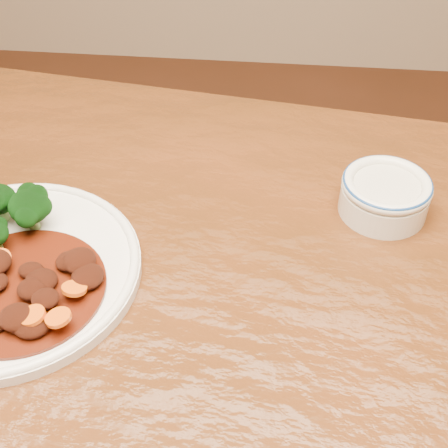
{
  "coord_description": "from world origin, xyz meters",
  "views": [
    {
      "loc": [
        0.04,
        -0.37,
        1.24
      ],
      "look_at": [
        -0.01,
        0.15,
        0.77
      ],
      "focal_mm": 50.0,
      "sensor_mm": 36.0,
      "label": 1
    }
  ],
  "objects": [
    {
      "name": "dip_bowl",
      "position": [
        0.17,
        0.21,
        0.78
      ],
      "size": [
        0.11,
        0.11,
        0.05
      ],
      "rotation": [
        0.0,
        0.0,
        -0.23
      ],
      "color": "silver",
      "rests_on": "dining_table"
    },
    {
      "name": "dining_table",
      "position": [
        -0.0,
        0.0,
        0.67
      ],
      "size": [
        1.61,
        1.09,
        0.75
      ],
      "rotation": [
        0.0,
        0.0,
        -0.13
      ],
      "color": "#56270F",
      "rests_on": "ground"
    },
    {
      "name": "mince_stew",
      "position": [
        -0.21,
        0.03,
        0.77
      ],
      "size": [
        0.17,
        0.17,
        0.03
      ],
      "color": "#461207",
      "rests_on": "dinner_plate"
    },
    {
      "name": "dinner_plate",
      "position": [
        -0.24,
        0.06,
        0.76
      ],
      "size": [
        0.29,
        0.29,
        0.02
      ],
      "rotation": [
        0.0,
        0.0,
        -0.23
      ],
      "color": "white",
      "rests_on": "dining_table"
    }
  ]
}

